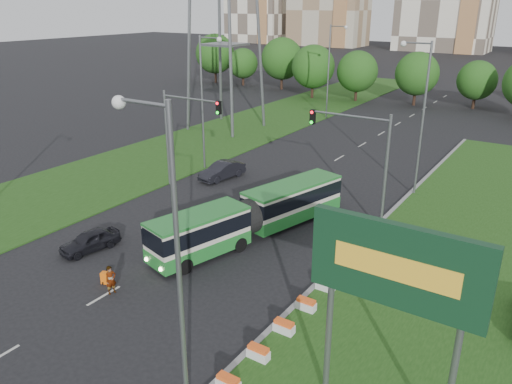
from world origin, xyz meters
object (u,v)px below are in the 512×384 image
Objects in this scene: car_left_far at (222,171)px; shopping_trolley at (105,278)px; traffic_mast_median at (364,151)px; traffic_mast_left at (181,125)px; billboard at (395,275)px; car_left_near at (90,241)px; articulated_bus at (251,215)px; pedestrian at (111,280)px.

car_left_far is 18.41m from shopping_trolley.
traffic_mast_median and traffic_mast_left have the same top height.
billboard is 17.68m from traffic_mast_median.
billboard is at bearing 2.21° from car_left_near.
traffic_mast_median is 2.12× the size of car_left_near.
shopping_trolley is (-3.41, -9.50, -1.19)m from articulated_bus.
car_left_far is at bearing 105.76° from car_left_near.
pedestrian is (6.25, -18.15, 0.06)m from car_left_far.
pedestrian is 1.28m from shopping_trolley.
traffic_mast_left is 13.02m from car_left_near.
car_left_far is (-21.33, 18.60, -5.42)m from billboard.
traffic_mast_left is 16.28m from shopping_trolley.
traffic_mast_left is 2.12× the size of car_left_near.
pedestrian is (7.55, -14.56, -4.55)m from traffic_mast_left.
traffic_mast_median is 4.99× the size of pedestrian.
billboard is 21.05m from car_left_near.
pedestrian is (-2.32, -9.98, -0.72)m from articulated_bus.
traffic_mast_left reaches higher than articulated_bus.
shopping_trolley is at bearing -65.35° from traffic_mast_left.
pedestrian is (4.99, -2.69, 0.16)m from car_left_near.
car_left_near is at bearing -134.40° from traffic_mast_median.
traffic_mast_left is 4.99× the size of pedestrian.
shopping_trolley is at bearing -94.83° from articulated_bus.
traffic_mast_left is (-22.63, 15.00, -0.81)m from billboard.
pedestrian reaches higher than shopping_trolley.
articulated_bus is 10.36m from car_left_near.
car_left_far is 19.20m from pedestrian.
articulated_bus is 11.87m from car_left_far.
articulated_bus is (-5.28, -5.57, -3.83)m from traffic_mast_median.
car_left_near is 15.51m from car_left_far.
car_left_near is 5.62× the size of shopping_trolley.
pedestrian is 2.38× the size of shopping_trolley.
traffic_mast_left reaches higher than car_left_near.
shopping_trolley is at bearing -119.98° from traffic_mast_median.
traffic_mast_left is at bearing -100.40° from car_left_far.
pedestrian reaches higher than car_left_far.
traffic_mast_median reaches higher than shopping_trolley.
traffic_mast_median reaches higher than car_left_near.
billboard is 16.01m from pedestrian.
billboard and traffic_mast_median have the same top height.
articulated_bus is at bearing -24.84° from traffic_mast_left.
shopping_trolley is (-1.09, 0.48, -0.47)m from pedestrian.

